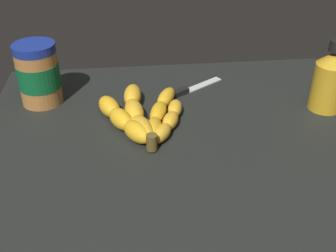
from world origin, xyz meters
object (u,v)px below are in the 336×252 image
object	(u,v)px
butter_knife	(187,90)
peanut_butter_jar	(38,74)
honey_bottle	(330,79)
banana_bunch	(142,115)

from	to	relation	value
butter_knife	peanut_butter_jar	bearing A→B (deg)	2.09
honey_bottle	butter_knife	bearing A→B (deg)	-20.39
banana_bunch	peanut_butter_jar	xyz separation A→B (cm)	(20.67, -10.81, 4.74)
peanut_butter_jar	honey_bottle	size ratio (longest dim) A/B	0.88
butter_knife	honey_bottle	bearing A→B (deg)	159.61
honey_bottle	peanut_butter_jar	bearing A→B (deg)	-8.76
banana_bunch	honey_bottle	world-z (taller)	honey_bottle
peanut_butter_jar	butter_knife	bearing A→B (deg)	-177.91
banana_bunch	peanut_butter_jar	world-z (taller)	peanut_butter_jar
peanut_butter_jar	honey_bottle	distance (cm)	59.31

